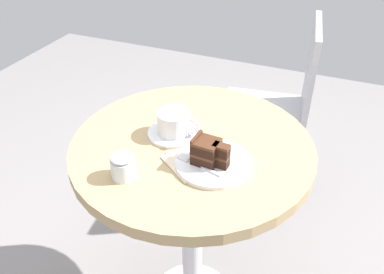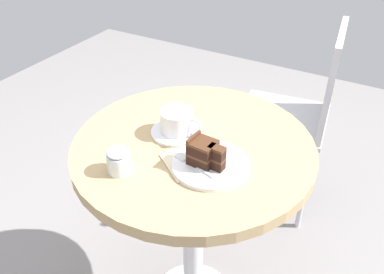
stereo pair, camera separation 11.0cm
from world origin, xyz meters
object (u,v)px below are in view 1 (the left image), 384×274
Objects in this scene: napkin at (196,161)px; cake_slice at (208,152)px; teaspoon at (175,142)px; cafe_chair at (283,102)px; fork at (194,163)px; saucer at (173,133)px; cake_plate at (214,163)px; sugar_pot at (123,166)px; coffee_cup at (174,122)px.

cake_slice is at bearing -7.24° from napkin.
teaspoon is 0.11× the size of cafe_chair.
napkin is at bearing -64.35° from fork.
saucer reaches higher than napkin.
cafe_chair reaches higher than napkin.
sugar_pot reaches higher than cake_plate.
cake_slice is 0.22m from sugar_pot.
teaspoon is 0.70× the size of fork.
fork is 0.86m from cafe_chair.
teaspoon is (0.03, -0.04, 0.01)m from saucer.
cake_slice is (0.15, -0.10, 0.04)m from saucer.
coffee_cup is at bearing -30.51° from fork.
fork is at bearing -147.73° from cake_slice.
sugar_pot is at bearing -22.54° from cafe_chair.
cafe_chair is (0.09, 0.82, -0.23)m from fork.
fork is 0.67× the size of napkin.
cafe_chair is (0.18, 0.75, -0.23)m from teaspoon.
fork is 0.18m from sugar_pot.
cake_plate is 1.51× the size of fork.
cake_plate reaches higher than saucer.
cake_plate reaches higher than napkin.
coffee_cup is at bearing -23.86° from cafe_chair.
saucer is 1.49× the size of cake_slice.
cafe_chair is at bearing -79.77° from fork.
coffee_cup is 0.18m from cake_plate.
teaspoon is (0.02, -0.05, -0.03)m from coffee_cup.
cake_slice reaches higher than saucer.
napkin is 2.85× the size of sugar_pot.
sugar_pot is (-0.19, -0.13, 0.03)m from cake_plate.
cake_slice is at bearing -33.56° from saucer.
teaspoon is 0.96× the size of cake_slice.
cake_slice is at bearing 96.23° from teaspoon.
cake_plate is at bearing 101.99° from teaspoon.
cake_plate is 2.90× the size of sugar_pot.
cake_slice is at bearing -143.15° from cake_plate.
saucer is 1.12× the size of coffee_cup.
saucer is 0.18m from cake_slice.
fork is 0.15× the size of cafe_chair.
cake_plate is (0.16, -0.09, 0.00)m from saucer.
teaspoon is 0.47× the size of napkin.
saucer is 0.05m from teaspoon.
saucer is 0.16m from fork.
cake_plate is 0.24m from sugar_pot.
sugar_pot is at bearing -145.92° from cake_plate.
napkin is at bearing -14.59° from cafe_chair.
cafe_chair is at bearing 75.50° from sugar_pot.
napkin is at bearing 90.30° from teaspoon.
coffee_cup reaches higher than saucer.
coffee_cup is 0.78m from cafe_chair.
sugar_pot reaches higher than teaspoon.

